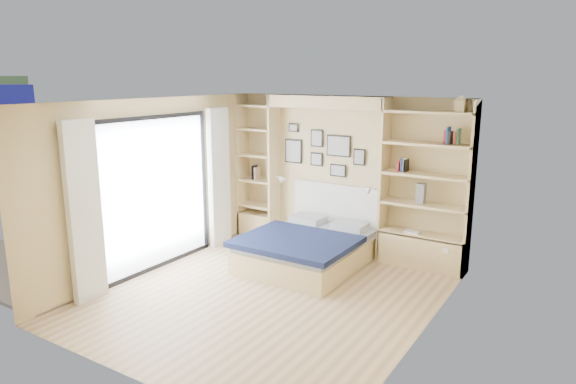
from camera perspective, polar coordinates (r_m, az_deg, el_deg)
The scene contains 8 objects.
ground at distance 6.84m, azimuth -2.07°, elevation -11.40°, with size 4.50×4.50×0.00m, color tan.
room_shell at distance 7.92m, azimuth 1.74°, elevation 0.21°, with size 4.50×4.50×4.50m.
bed at distance 7.80m, azimuth 2.22°, elevation -6.18°, with size 1.63×1.99×1.07m.
photo_gallery at distance 8.46m, azimuth 3.79°, elevation 4.63°, with size 1.48×0.02×0.82m.
reading_lamps at distance 8.28m, azimuth 3.93°, elevation 0.91°, with size 1.92×0.12×0.15m.
shelf_decor at distance 7.71m, azimuth 13.12°, elevation 4.09°, with size 3.58×0.23×2.03m.
deck at distance 9.22m, azimuth -21.02°, elevation -5.78°, with size 3.20×4.00×0.05m, color #736355.
deck_chair at distance 8.95m, azimuth -20.56°, elevation -3.98°, with size 0.70×0.84×0.73m.
Camera 1 is at (3.52, -5.15, 2.80)m, focal length 32.00 mm.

